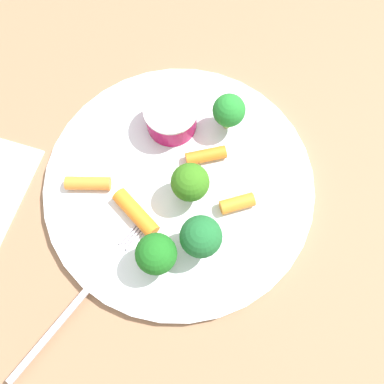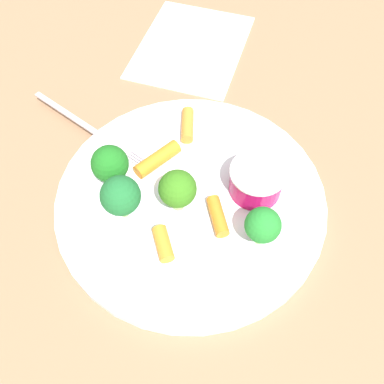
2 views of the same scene
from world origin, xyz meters
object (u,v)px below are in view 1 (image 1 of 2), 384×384
Objects in this scene: carrot_stick_3 at (206,155)px; fork at (81,297)px; sauce_cup at (171,117)px; broccoli_floret_2 at (229,111)px; carrot_stick_0 at (88,183)px; carrot_stick_1 at (136,213)px; broccoli_floret_0 at (201,237)px; broccoli_floret_3 at (156,254)px; plate at (179,184)px; broccoli_floret_1 at (190,183)px; carrot_stick_2 at (237,203)px.

fork is (-0.04, -0.19, -0.01)m from carrot_stick_3.
broccoli_floret_2 is (0.05, 0.03, 0.01)m from sauce_cup.
carrot_stick_1 reaches higher than carrot_stick_0.
broccoli_floret_0 is 1.11× the size of broccoli_floret_2.
broccoli_floret_3 is 0.91× the size of carrot_stick_1.
plate is 6.21× the size of carrot_stick_0.
sauce_cup is 1.26× the size of carrot_stick_0.
broccoli_floret_1 is at bearing -87.58° from broccoli_floret_2.
plate is at bearing 69.65° from carrot_stick_1.
sauce_cup is at bearing 154.94° from carrot_stick_2.
carrot_stick_3 reaches higher than fork.
broccoli_floret_1 is at bearing 24.47° from carrot_stick_0.
broccoli_floret_2 is 1.14× the size of carrot_stick_3.
carrot_stick_3 is (-0.04, 0.09, -0.03)m from broccoli_floret_0.
broccoli_floret_2 is at bearing 92.42° from broccoli_floret_1.
broccoli_floret_1 is 0.09m from broccoli_floret_2.
broccoli_floret_0 is 0.10m from carrot_stick_3.
broccoli_floret_0 is 1.27× the size of carrot_stick_3.
plate is at bearing -107.14° from carrot_stick_3.
carrot_stick_0 is 0.13m from carrot_stick_3.
broccoli_floret_3 reaches higher than carrot_stick_2.
sauce_cup is at bearing 161.46° from carrot_stick_3.
carrot_stick_2 is at bearing 5.31° from plate.
broccoli_floret_1 is 0.92× the size of carrot_stick_1.
carrot_stick_1 is 0.10m from carrot_stick_3.
broccoli_floret_1 is at bearing -83.39° from carrot_stick_3.
plate is 1.57× the size of fork.
carrot_stick_2 reaches higher than plate.
carrot_stick_2 is at bearing -30.84° from carrot_stick_3.
broccoli_floret_1 is at bearing 74.50° from fork.
plate is 0.10m from broccoli_floret_2.
broccoli_floret_0 is 0.98× the size of carrot_stick_1.
carrot_stick_1 is at bearing -103.33° from broccoli_floret_2.
broccoli_floret_2 is at bearing 28.45° from sauce_cup.
broccoli_floret_1 reaches higher than carrot_stick_1.
carrot_stick_1 is 0.31× the size of fork.
carrot_stick_1 is at bearing -109.02° from carrot_stick_3.
broccoli_floret_0 is at bearing 53.09° from fork.
sauce_cup is 1.15× the size of broccoli_floret_3.
broccoli_floret_2 is at bearing 55.19° from carrot_stick_0.
broccoli_floret_2 is (0.01, 0.09, 0.04)m from plate.
broccoli_floret_2 is at bearing 76.67° from carrot_stick_1.
broccoli_floret_0 is at bearing 49.50° from broccoli_floret_3.
broccoli_floret_1 is (0.02, -0.01, 0.04)m from plate.
broccoli_floret_0 reaches higher than broccoli_floret_3.
carrot_stick_0 is 0.16m from carrot_stick_2.
carrot_stick_1 is (-0.02, -0.05, 0.01)m from plate.
carrot_stick_2 reaches higher than fork.
carrot_stick_3 is 0.19m from fork.
broccoli_floret_2 is 0.88× the size of carrot_stick_1.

